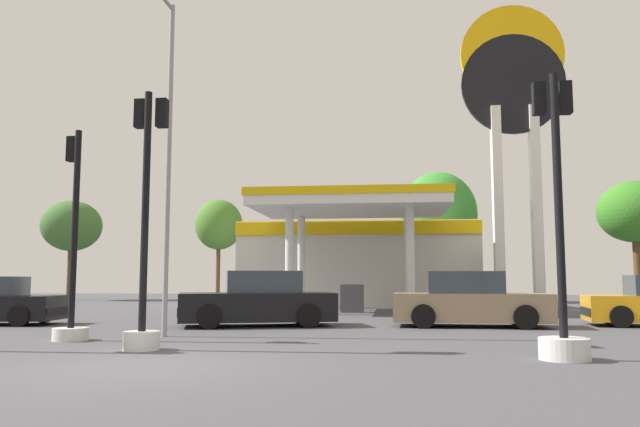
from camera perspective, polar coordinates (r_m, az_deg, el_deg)
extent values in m
plane|color=#47474C|center=(10.16, -15.99, -13.29)|extent=(90.00, 90.00, 0.00)
cube|color=beige|center=(31.17, 3.67, -4.77)|extent=(11.13, 6.07, 3.97)
cube|color=#EAB70C|center=(28.17, 3.32, -1.32)|extent=(11.13, 0.12, 0.60)
cube|color=white|center=(25.17, 2.91, 0.57)|extent=(7.59, 5.67, 0.35)
cube|color=#EAB70C|center=(25.20, 2.91, 1.30)|extent=(7.69, 5.77, 0.30)
cylinder|color=silver|center=(23.72, -2.82, -4.33)|extent=(0.32, 0.32, 4.02)
cylinder|color=silver|center=(23.41, 8.27, -4.26)|extent=(0.32, 0.32, 4.02)
cylinder|color=silver|center=(26.80, -1.72, -4.53)|extent=(0.32, 0.32, 4.02)
cylinder|color=silver|center=(26.53, 8.08, -4.45)|extent=(0.32, 0.32, 4.02)
cube|color=#4C4C51|center=(25.01, 2.95, -7.77)|extent=(0.90, 0.60, 1.10)
cube|color=white|center=(27.86, 15.96, 0.59)|extent=(0.40, 0.56, 8.81)
cube|color=white|center=(28.16, 19.18, 0.62)|extent=(0.40, 0.56, 8.81)
cylinder|color=black|center=(29.09, 17.24, 11.25)|extent=(4.45, 0.22, 4.45)
cylinder|color=#F2B20C|center=(29.53, 17.15, 13.72)|extent=(4.45, 0.22, 4.45)
cube|color=white|center=(29.35, 17.17, 12.46)|extent=(4.10, 0.08, 0.80)
cylinder|color=black|center=(16.97, -10.09, -9.28)|extent=(0.69, 0.41, 0.66)
cylinder|color=black|center=(18.74, -10.13, -8.96)|extent=(0.69, 0.41, 0.66)
cylinder|color=black|center=(17.20, -1.03, -9.33)|extent=(0.69, 0.41, 0.66)
cylinder|color=black|center=(18.94, -1.91, -9.02)|extent=(0.69, 0.41, 0.66)
cube|color=black|center=(17.90, -5.77, -8.48)|extent=(4.66, 2.99, 0.78)
cube|color=#2D3842|center=(17.90, -5.25, -6.31)|extent=(2.43, 2.13, 0.66)
cube|color=black|center=(17.86, -12.63, -8.73)|extent=(0.62, 1.68, 0.25)
cylinder|color=black|center=(19.16, 17.41, -8.72)|extent=(0.66, 0.25, 0.65)
cylinder|color=black|center=(17.44, 18.29, -8.99)|extent=(0.66, 0.25, 0.65)
cylinder|color=black|center=(18.95, 9.36, -8.95)|extent=(0.66, 0.25, 0.65)
cylinder|color=black|center=(17.20, 9.43, -9.26)|extent=(0.66, 0.25, 0.65)
cube|color=#8C7556|center=(18.13, 13.62, -8.32)|extent=(4.34, 1.94, 0.77)
cube|color=#2D3842|center=(18.10, 13.08, -6.21)|extent=(2.09, 1.66, 0.65)
cube|color=black|center=(18.43, 20.21, -8.43)|extent=(0.18, 1.71, 0.24)
cylinder|color=black|center=(20.94, -23.89, -8.31)|extent=(0.61, 0.27, 0.59)
cylinder|color=black|center=(19.49, -25.80, -8.44)|extent=(0.61, 0.27, 0.59)
cube|color=black|center=(19.92, -22.95, -8.23)|extent=(0.29, 1.55, 0.22)
cylinder|color=black|center=(19.03, 25.83, -8.49)|extent=(0.63, 0.27, 0.61)
cylinder|color=black|center=(20.62, 24.81, -8.30)|extent=(0.63, 0.27, 0.61)
cube|color=black|center=(19.68, 23.23, -8.22)|extent=(0.29, 1.59, 0.23)
cylinder|color=silver|center=(12.39, -16.01, -11.12)|extent=(0.67, 0.67, 0.35)
cylinder|color=black|center=(12.41, -15.68, 0.37)|extent=(0.14, 0.14, 4.62)
cube|color=black|center=(12.98, -16.08, 8.75)|extent=(0.21, 0.20, 0.57)
sphere|color=red|center=(13.14, -15.85, 9.38)|extent=(0.15, 0.15, 0.15)
sphere|color=#D89E0C|center=(13.09, -15.87, 8.62)|extent=(0.15, 0.15, 0.15)
sphere|color=green|center=(13.05, -15.89, 7.85)|extent=(0.15, 0.15, 0.15)
cube|color=black|center=(12.82, -14.24, 8.88)|extent=(0.21, 0.20, 0.57)
sphere|color=red|center=(12.98, -14.03, 9.52)|extent=(0.15, 0.15, 0.15)
sphere|color=#D89E0C|center=(12.93, -14.05, 8.75)|extent=(0.15, 0.15, 0.15)
sphere|color=green|center=(12.89, -14.07, 7.97)|extent=(0.15, 0.15, 0.15)
cylinder|color=silver|center=(14.76, -21.86, -10.21)|extent=(0.75, 0.75, 0.27)
cylinder|color=black|center=(14.75, -21.51, -1.21)|extent=(0.14, 0.14, 4.36)
cube|color=black|center=(15.23, -21.70, 5.49)|extent=(0.21, 0.20, 0.57)
sphere|color=red|center=(15.37, -21.46, 6.06)|extent=(0.15, 0.15, 0.15)
sphere|color=#D89E0C|center=(15.34, -21.48, 5.40)|extent=(0.15, 0.15, 0.15)
sphere|color=green|center=(15.31, -21.51, 4.74)|extent=(0.15, 0.15, 0.15)
cylinder|color=silver|center=(11.24, 21.45, -11.45)|extent=(0.82, 0.82, 0.36)
cylinder|color=black|center=(11.25, 20.98, 0.91)|extent=(0.14, 0.14, 4.49)
cube|color=black|center=(11.71, 19.38, 9.87)|extent=(0.21, 0.20, 0.57)
sphere|color=red|center=(11.88, 19.22, 10.55)|extent=(0.15, 0.15, 0.15)
sphere|color=#D89E0C|center=(11.83, 19.25, 9.71)|extent=(0.15, 0.15, 0.15)
sphere|color=green|center=(11.78, 19.28, 8.87)|extent=(0.15, 0.15, 0.15)
cube|color=black|center=(11.82, 21.49, 9.81)|extent=(0.21, 0.20, 0.57)
sphere|color=red|center=(11.98, 21.31, 10.48)|extent=(0.15, 0.15, 0.15)
sphere|color=#D89E0C|center=(11.93, 21.34, 9.65)|extent=(0.15, 0.15, 0.15)
sphere|color=green|center=(11.88, 21.37, 8.82)|extent=(0.15, 0.15, 0.15)
cylinder|color=brown|center=(42.43, -21.93, -5.14)|extent=(0.31, 0.31, 3.27)
ellipsoid|color=#3D682F|center=(42.56, -21.77, -1.05)|extent=(3.75, 3.75, 3.21)
cylinder|color=brown|center=(37.51, -9.31, -5.27)|extent=(0.25, 0.25, 3.49)
ellipsoid|color=#467A2B|center=(37.64, -9.24, -1.00)|extent=(2.81, 2.81, 2.99)
cylinder|color=brown|center=(37.04, 10.87, -5.28)|extent=(0.38, 0.38, 3.44)
ellipsoid|color=#388932|center=(37.24, 10.77, -0.03)|extent=(4.50, 4.50, 4.94)
cylinder|color=brown|center=(36.92, 27.06, -4.72)|extent=(0.39, 0.39, 3.45)
ellipsoid|color=#377C23|center=(37.08, 26.82, 0.16)|extent=(3.82, 3.82, 3.28)
cylinder|color=gray|center=(15.28, -13.69, 4.22)|extent=(0.12, 0.12, 7.99)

